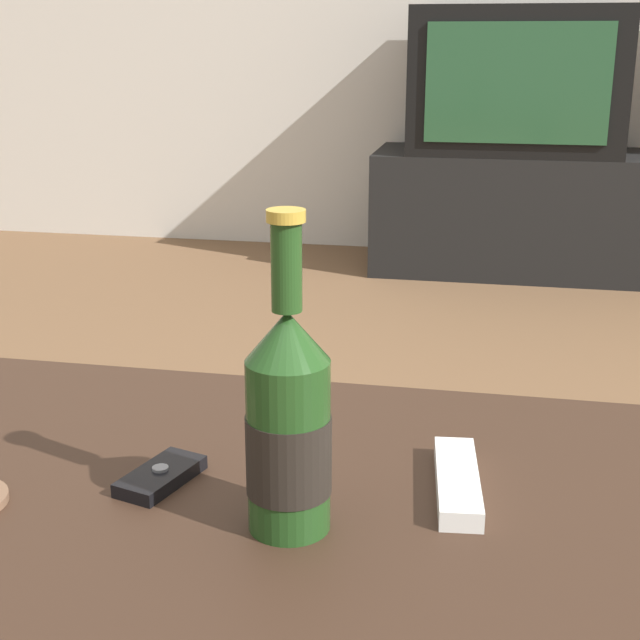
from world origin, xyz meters
TOP-DOWN VIEW (x-y plane):
  - coffee_table at (0.00, 0.00)m, footprint 1.15×0.64m
  - tv_stand at (0.30, 2.71)m, footprint 1.01×0.48m
  - television at (0.30, 2.71)m, footprint 0.76×0.49m
  - beer_bottle at (0.09, -0.04)m, footprint 0.08×0.08m
  - cell_phone at (-0.06, 0.02)m, footprint 0.07×0.10m
  - remote_control at (0.23, 0.06)m, footprint 0.06×0.16m

SIDE VIEW (x-z plane):
  - tv_stand at x=0.30m, z-range 0.00..0.45m
  - coffee_table at x=0.00m, z-range 0.15..0.59m
  - cell_phone at x=-0.06m, z-range 0.43..0.45m
  - remote_control at x=0.23m, z-range 0.43..0.45m
  - beer_bottle at x=0.09m, z-range 0.39..0.68m
  - television at x=0.30m, z-range 0.45..0.97m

